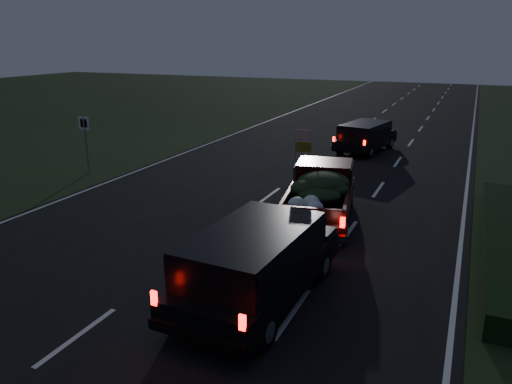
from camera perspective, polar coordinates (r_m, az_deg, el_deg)
The scene contains 7 objects.
ground at distance 14.36m, azimuth -6.12°, elevation -6.05°, with size 120.00×120.00×0.00m, color black.
road_asphalt at distance 14.36m, azimuth -6.12°, elevation -6.01°, with size 14.00×120.00×0.02m, color black.
hedge_row at distance 15.42m, azimuth 26.38°, elevation -4.96°, with size 1.00×10.00×0.60m, color black.
route_sign at distance 22.69m, azimuth -18.93°, elevation 6.11°, with size 0.55×0.08×2.50m.
pickup_truck at distance 16.10m, azimuth 7.45°, elevation 0.16°, with size 2.74×5.21×2.60m.
lead_suv at distance 26.52m, azimuth 12.39°, elevation 6.50°, with size 2.58×4.54×1.23m.
rear_suv at distance 10.88m, azimuth -0.09°, elevation -7.58°, with size 2.38×5.06×1.42m.
Camera 1 is at (6.64, -11.43, 5.61)m, focal length 35.00 mm.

